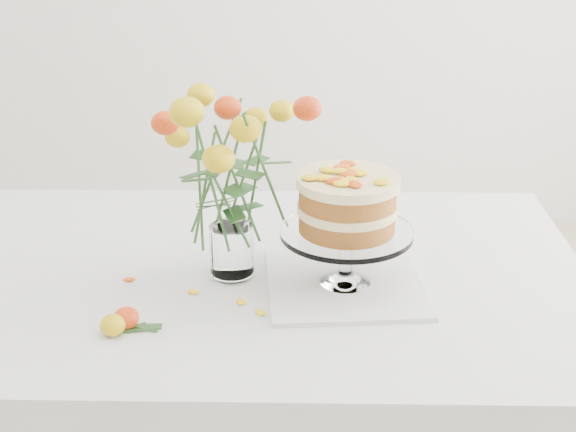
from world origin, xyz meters
TOP-DOWN VIEW (x-y plane):
  - table at (0.00, 0.00)m, footprint 1.43×0.93m
  - napkin at (0.19, -0.06)m, footprint 0.34×0.34m
  - cake_stand at (0.19, -0.06)m, footprint 0.27×0.27m
  - rose_vase at (-0.05, -0.03)m, footprint 0.38×0.38m
  - loose_rose_near at (-0.25, -0.26)m, footprint 0.08×0.05m
  - loose_rose_far at (-0.23, -0.23)m, footprint 0.08×0.05m
  - stray_petal_a at (-0.12, -0.10)m, footprint 0.03×0.02m
  - stray_petal_b at (-0.02, -0.14)m, footprint 0.03×0.02m
  - stray_petal_c at (0.02, -0.18)m, footprint 0.03×0.02m
  - stray_petal_d at (-0.26, -0.05)m, footprint 0.03×0.02m

SIDE VIEW (x-z plane):
  - table at x=0.00m, z-range 0.30..1.05m
  - stray_petal_a at x=-0.12m, z-range 0.76..0.76m
  - stray_petal_b at x=-0.02m, z-range 0.76..0.76m
  - stray_petal_c at x=0.02m, z-range 0.76..0.76m
  - stray_petal_d at x=-0.26m, z-range 0.76..0.76m
  - napkin at x=0.19m, z-range 0.76..0.77m
  - loose_rose_near at x=-0.25m, z-range 0.76..0.80m
  - loose_rose_far at x=-0.23m, z-range 0.76..0.80m
  - cake_stand at x=0.19m, z-range 0.81..1.05m
  - rose_vase at x=-0.05m, z-range 0.80..1.26m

